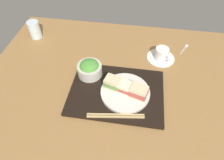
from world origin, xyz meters
TOP-DOWN VIEW (x-y plane):
  - ground_plane at (0.00, 0.00)cm, footprint 140.00×100.00cm
  - serving_tray at (-5.81, -3.64)cm, footprint 40.69×29.85cm
  - sandwich_plate at (-1.95, -4.28)cm, footprint 21.26×21.26cm
  - sandwich_near at (-7.49, -2.59)cm, footprint 8.14×7.09cm
  - sandwich_middle at (-1.95, -4.28)cm, footprint 8.15×6.85cm
  - sandwich_far at (3.60, -5.97)cm, footprint 8.28×6.96cm
  - salad_bowl at (-19.47, 4.60)cm, footprint 11.35×11.35cm
  - chopsticks_pair at (-4.49, -16.19)cm, footprint 22.76×4.70cm
  - coffee_cup at (13.82, 22.29)cm, footprint 14.27×14.27cm
  - drinking_glass at (-57.07, 30.13)cm, footprint 6.38×6.38cm
  - teaspoon at (27.58, 33.56)cm, footprint 5.67×9.39cm

SIDE VIEW (x-z plane):
  - ground_plane at x=0.00cm, z-range -3.00..0.00cm
  - teaspoon at x=27.58cm, z-range -0.05..0.75cm
  - serving_tray at x=-5.81cm, z-range 0.00..1.50cm
  - chopsticks_pair at x=-4.49cm, z-range 1.50..2.20cm
  - sandwich_plate at x=-1.95cm, z-range 1.50..2.86cm
  - coffee_cup at x=13.82cm, z-range -0.65..5.45cm
  - drinking_glass at x=-57.07cm, z-range 0.00..9.71cm
  - salad_bowl at x=-19.47cm, z-range 1.22..8.99cm
  - sandwich_middle at x=-1.95cm, z-range 2.86..7.62cm
  - sandwich_near at x=-7.49cm, z-range 2.86..7.97cm
  - sandwich_far at x=3.60cm, z-range 2.86..8.16cm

